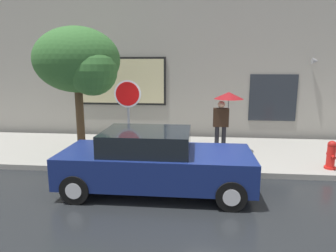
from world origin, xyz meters
TOP-DOWN VIEW (x-y plane):
  - ground_plane at (0.00, 0.00)m, footprint 60.00×60.00m
  - sidewalk at (0.00, 3.00)m, footprint 20.00×4.00m
  - building_facade at (-0.02, 5.50)m, footprint 20.00×0.67m
  - parked_car at (-0.52, -0.06)m, footprint 4.38×1.87m
  - fire_hydrant at (4.08, 1.55)m, footprint 0.30×0.44m
  - pedestrian_with_umbrella at (1.35, 2.94)m, footprint 0.94×0.94m
  - street_tree at (-3.11, 2.27)m, footprint 2.64×2.25m
  - stop_sign at (-1.49, 1.51)m, footprint 0.76×0.10m

SIDE VIEW (x-z plane):
  - ground_plane at x=0.00m, z-range 0.00..0.00m
  - sidewalk at x=0.00m, z-range 0.00..0.15m
  - fire_hydrant at x=4.08m, z-range 0.14..0.92m
  - parked_car at x=-0.52m, z-range -0.01..1.45m
  - pedestrian_with_umbrella at x=1.35m, z-range 0.70..2.65m
  - stop_sign at x=-1.49m, z-range 0.64..3.02m
  - street_tree at x=-3.11m, z-range 1.04..4.98m
  - building_facade at x=-0.02m, z-range -0.02..6.98m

